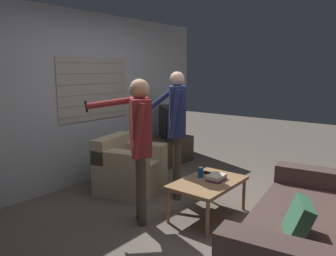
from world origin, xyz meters
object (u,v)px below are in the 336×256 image
(couch_blue, at_px, (314,234))
(person_right_standing, at_px, (176,120))
(book_stack, at_px, (216,177))
(armchair_beige, at_px, (129,168))
(tv, at_px, (168,122))
(soda_can, at_px, (201,172))
(spare_remote, at_px, (208,173))
(person_left_standing, at_px, (139,133))
(coffee_table, at_px, (208,184))

(couch_blue, bearing_deg, person_right_standing, 66.98)
(person_right_standing, distance_m, book_stack, 0.92)
(armchair_beige, distance_m, tv, 1.52)
(tv, relative_size, book_stack, 2.79)
(soda_can, height_order, spare_remote, soda_can)
(armchair_beige, distance_m, spare_remote, 1.21)
(tv, bearing_deg, person_right_standing, -8.56)
(armchair_beige, xyz_separation_m, person_left_standing, (-0.63, -0.81, 0.70))
(armchair_beige, bearing_deg, book_stack, 77.97)
(coffee_table, xyz_separation_m, spare_remote, (0.23, 0.15, 0.05))
(person_left_standing, bearing_deg, armchair_beige, 2.88)
(armchair_beige, xyz_separation_m, book_stack, (0.06, -1.39, 0.13))
(person_right_standing, bearing_deg, coffee_table, -149.61)
(person_right_standing, xyz_separation_m, spare_remote, (0.01, -0.49, -0.61))
(coffee_table, xyz_separation_m, person_left_standing, (-0.60, 0.52, 0.64))
(coffee_table, xyz_separation_m, book_stack, (0.09, -0.06, 0.07))
(couch_blue, xyz_separation_m, armchair_beige, (0.32, 2.58, 0.03))
(person_left_standing, height_order, spare_remote, person_left_standing)
(person_left_standing, bearing_deg, person_right_standing, -41.07)
(book_stack, distance_m, spare_remote, 0.25)
(tv, xyz_separation_m, person_left_standing, (-2.04, -1.21, 0.26))
(coffee_table, height_order, person_right_standing, person_right_standing)
(tv, relative_size, spare_remote, 5.42)
(tv, xyz_separation_m, spare_remote, (-1.20, -1.58, -0.32))
(armchair_beige, bearing_deg, coffee_table, 74.33)
(coffee_table, distance_m, person_left_standing, 1.02)
(coffee_table, relative_size, book_stack, 3.64)
(person_left_standing, relative_size, book_stack, 6.35)
(armchair_beige, relative_size, coffee_table, 1.06)
(armchair_beige, xyz_separation_m, soda_can, (0.03, -1.19, 0.16))
(tv, height_order, soda_can, tv)
(soda_can, distance_m, spare_remote, 0.18)
(spare_remote, bearing_deg, book_stack, -124.24)
(coffee_table, height_order, person_left_standing, person_left_standing)
(couch_blue, height_order, tv, tv)
(person_right_standing, relative_size, soda_can, 13.37)
(coffee_table, relative_size, tv, 1.30)
(book_stack, bearing_deg, person_right_standing, 78.80)
(couch_blue, xyz_separation_m, book_stack, (0.38, 1.19, 0.16))
(couch_blue, relative_size, book_stack, 8.49)
(couch_blue, relative_size, armchair_beige, 2.19)
(book_stack, xyz_separation_m, spare_remote, (0.15, 0.20, -0.02))
(armchair_beige, relative_size, spare_remote, 7.52)
(person_left_standing, xyz_separation_m, book_stack, (0.69, -0.58, -0.56))
(couch_blue, height_order, spare_remote, couch_blue)
(book_stack, bearing_deg, tv, 52.95)
(coffee_table, distance_m, spare_remote, 0.28)
(person_left_standing, xyz_separation_m, soda_can, (0.66, -0.38, -0.53))
(tv, distance_m, spare_remote, 2.01)
(coffee_table, bearing_deg, tv, 50.29)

